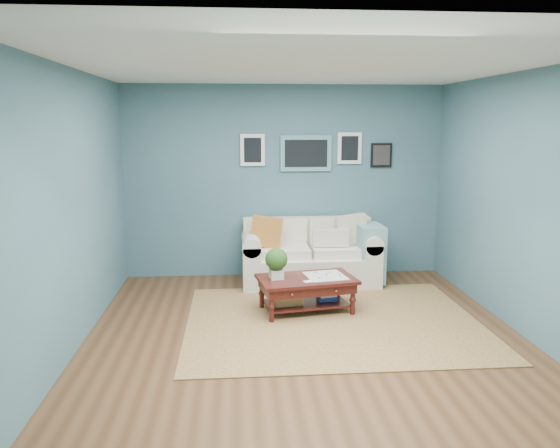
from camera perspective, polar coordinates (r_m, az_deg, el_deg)
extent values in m
plane|color=brown|center=(5.66, 2.76, -12.04)|extent=(5.00, 5.00, 0.00)
plane|color=white|center=(5.26, 3.03, 16.26)|extent=(5.00, 5.00, 0.00)
cube|color=#395865|center=(7.76, 0.47, 4.44)|extent=(4.50, 0.02, 2.70)
cube|color=#395865|center=(2.89, 9.43, -6.16)|extent=(4.50, 0.02, 2.70)
cube|color=#395865|center=(5.48, -21.15, 1.17)|extent=(0.02, 5.00, 2.70)
cube|color=#395865|center=(6.02, 24.66, 1.70)|extent=(0.02, 5.00, 2.70)
cube|color=#588E93|center=(7.74, 2.73, 7.38)|extent=(0.72, 0.03, 0.50)
cube|color=black|center=(7.72, 2.74, 7.38)|extent=(0.60, 0.01, 0.38)
cube|color=white|center=(7.67, -2.88, 7.73)|extent=(0.34, 0.03, 0.44)
cube|color=white|center=(7.84, 7.27, 7.86)|extent=(0.34, 0.03, 0.44)
cube|color=black|center=(7.95, 10.53, 7.09)|extent=(0.30, 0.03, 0.34)
cube|color=brown|center=(6.17, 5.52, -10.08)|extent=(3.21, 2.57, 0.01)
cube|color=#EEE5CC|center=(7.51, 3.10, -4.71)|extent=(1.36, 0.85, 0.40)
cube|color=#EEE5CC|center=(7.72, 2.81, -0.98)|extent=(1.79, 0.21, 0.46)
cube|color=#EEE5CC|center=(7.42, -3.02, -4.13)|extent=(0.23, 0.85, 0.60)
cube|color=#EEE5CC|center=(7.63, 9.06, -3.83)|extent=(0.23, 0.85, 0.60)
cylinder|color=#EEE5CC|center=(7.35, -3.05, -1.88)|extent=(0.25, 0.85, 0.25)
cylinder|color=#EEE5CC|center=(7.56, 9.13, -1.65)|extent=(0.25, 0.85, 0.25)
cube|color=#EEE5CC|center=(7.35, 0.35, -2.91)|extent=(0.69, 0.54, 0.12)
cube|color=#EEE5CC|center=(7.44, 5.97, -2.79)|extent=(0.69, 0.54, 0.12)
cube|color=#EEE5CC|center=(7.56, 0.18, -0.70)|extent=(0.69, 0.12, 0.35)
cube|color=#EEE5CC|center=(7.65, 5.63, -0.61)|extent=(0.69, 0.12, 0.35)
cube|color=#CB5D1F|center=(7.28, -1.46, -0.83)|extent=(0.46, 0.17, 0.46)
cube|color=silver|center=(7.50, 7.49, -0.58)|extent=(0.45, 0.17, 0.44)
cube|color=beige|center=(7.35, 5.31, -1.45)|extent=(0.48, 0.12, 0.23)
cube|color=#76A9A3|center=(7.49, 9.30, -2.98)|extent=(0.33, 0.53, 0.77)
cube|color=black|center=(6.34, 2.79, -5.77)|extent=(1.19, 0.82, 0.04)
cube|color=black|center=(6.36, 2.78, -6.41)|extent=(1.11, 0.74, 0.11)
cube|color=black|center=(6.43, 2.77, -8.26)|extent=(1.00, 0.63, 0.02)
sphere|color=gold|center=(6.02, 1.27, -7.38)|extent=(0.03, 0.03, 0.03)
sphere|color=gold|center=(6.18, 5.90, -6.98)|extent=(0.03, 0.03, 0.03)
cylinder|color=black|center=(6.06, -0.89, -8.61)|extent=(0.06, 0.06, 0.38)
cylinder|color=black|center=(6.34, 7.61, -7.83)|extent=(0.06, 0.06, 0.38)
cylinder|color=black|center=(6.51, -1.92, -7.22)|extent=(0.06, 0.06, 0.38)
cylinder|color=black|center=(6.78, 6.03, -6.57)|extent=(0.06, 0.06, 0.38)
cube|color=silver|center=(6.27, -0.38, -5.25)|extent=(0.17, 0.17, 0.11)
sphere|color=#1B4615|center=(6.23, -0.39, -3.70)|extent=(0.26, 0.26, 0.26)
cube|color=silver|center=(6.41, 4.76, -5.42)|extent=(0.51, 0.51, 0.01)
cube|color=#957048|center=(6.34, 0.78, -7.56)|extent=(0.35, 0.27, 0.18)
cube|color=#254294|center=(6.50, 4.90, -7.49)|extent=(0.25, 0.20, 0.10)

